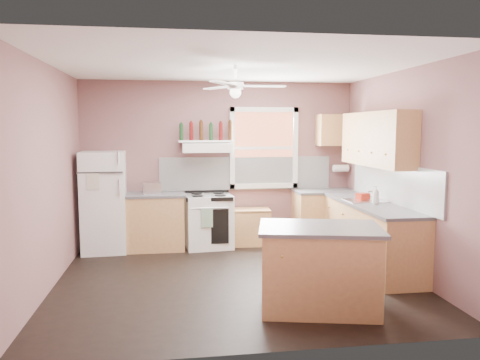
{
  "coord_description": "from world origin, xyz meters",
  "views": [
    {
      "loc": [
        -0.79,
        -5.78,
        1.93
      ],
      "look_at": [
        0.1,
        0.3,
        1.25
      ],
      "focal_mm": 35.0,
      "sensor_mm": 36.0,
      "label": 1
    }
  ],
  "objects": [
    {
      "name": "backsplash_back",
      "position": [
        0.45,
        1.99,
        1.18
      ],
      "size": [
        2.9,
        0.03,
        0.55
      ],
      "primitive_type": "cube",
      "color": "white",
      "rests_on": "wall_back"
    },
    {
      "name": "cart",
      "position": [
        0.51,
        1.75,
        0.3
      ],
      "size": [
        0.62,
        0.44,
        0.6
      ],
      "primitive_type": "cube",
      "rotation": [
        0.0,
        0.0,
        -0.06
      ],
      "color": "#AE7848",
      "rests_on": "floor"
    },
    {
      "name": "window_frame",
      "position": [
        0.75,
        1.96,
        1.6
      ],
      "size": [
        1.16,
        0.07,
        1.36
      ],
      "primitive_type": "cube",
      "color": "white",
      "rests_on": "wall_back"
    },
    {
      "name": "counter_left",
      "position": [
        -1.06,
        1.7,
        0.88
      ],
      "size": [
        0.92,
        0.62,
        0.04
      ],
      "primitive_type": "cube",
      "color": "#4A4A4D",
      "rests_on": "base_cabinet_left"
    },
    {
      "name": "counter_corner",
      "position": [
        1.75,
        1.7,
        0.88
      ],
      "size": [
        1.02,
        0.62,
        0.04
      ],
      "primitive_type": "cube",
      "color": "#4A4A4D",
      "rests_on": "base_cabinet_corner"
    },
    {
      "name": "ceiling_fan_hub",
      "position": [
        0.0,
        0.0,
        2.45
      ],
      "size": [
        0.2,
        0.2,
        0.08
      ],
      "primitive_type": "cylinder",
      "color": "white",
      "rests_on": "ceiling"
    },
    {
      "name": "soap_bottle",
      "position": [
        1.95,
        0.19,
        1.02
      ],
      "size": [
        0.13,
        0.13,
        0.25
      ],
      "primitive_type": "imported",
      "rotation": [
        0.0,
        0.0,
        4.27
      ],
      "color": "silver",
      "rests_on": "counter_right"
    },
    {
      "name": "toaster",
      "position": [
        -1.11,
        1.68,
        0.99
      ],
      "size": [
        0.31,
        0.22,
        0.18
      ],
      "primitive_type": "cube",
      "rotation": [
        0.0,
        0.0,
        0.22
      ],
      "color": "silver",
      "rests_on": "counter_left"
    },
    {
      "name": "wall_left",
      "position": [
        -2.27,
        0.0,
        1.35
      ],
      "size": [
        0.05,
        4.0,
        2.7
      ],
      "primitive_type": "cube",
      "color": "#795150",
      "rests_on": "ground"
    },
    {
      "name": "base_cabinet_right",
      "position": [
        1.95,
        0.3,
        0.43
      ],
      "size": [
        0.6,
        2.2,
        0.86
      ],
      "primitive_type": "cube",
      "color": "#AE7848",
      "rests_on": "floor"
    },
    {
      "name": "upper_cabinet_corner",
      "position": [
        1.95,
        1.83,
        1.9
      ],
      "size": [
        0.6,
        0.33,
        0.52
      ],
      "primitive_type": "cube",
      "color": "#AE7848",
      "rests_on": "wall_back"
    },
    {
      "name": "bottle_shelf",
      "position": [
        -0.23,
        1.87,
        1.72
      ],
      "size": [
        0.9,
        0.26,
        0.03
      ],
      "primitive_type": "cube",
      "color": "white",
      "rests_on": "range_hood"
    },
    {
      "name": "stove",
      "position": [
        -0.21,
        1.7,
        0.43
      ],
      "size": [
        0.78,
        0.7,
        0.86
      ],
      "primitive_type": "cube",
      "rotation": [
        0.0,
        0.0,
        0.09
      ],
      "color": "white",
      "rests_on": "floor"
    },
    {
      "name": "base_cabinet_left",
      "position": [
        -1.06,
        1.7,
        0.43
      ],
      "size": [
        0.9,
        0.6,
        0.86
      ],
      "primitive_type": "cube",
      "color": "#AE7848",
      "rests_on": "floor"
    },
    {
      "name": "upper_cabinet_right",
      "position": [
        2.08,
        0.5,
        1.78
      ],
      "size": [
        0.33,
        1.8,
        0.76
      ],
      "primitive_type": "cube",
      "color": "#AE7848",
      "rests_on": "wall_right"
    },
    {
      "name": "sink",
      "position": [
        1.94,
        0.5,
        0.9
      ],
      "size": [
        0.55,
        0.45,
        0.03
      ],
      "primitive_type": "cube",
      "color": "silver",
      "rests_on": "counter_right"
    },
    {
      "name": "island",
      "position": [
        0.75,
        -1.1,
        0.43
      ],
      "size": [
        1.34,
        1.0,
        0.86
      ],
      "primitive_type": "cube",
      "rotation": [
        0.0,
        0.0,
        -0.22
      ],
      "color": "#AE7848",
      "rests_on": "floor"
    },
    {
      "name": "wall_back",
      "position": [
        0.0,
        2.02,
        1.35
      ],
      "size": [
        4.5,
        0.05,
        2.7
      ],
      "primitive_type": "cube",
      "color": "#795150",
      "rests_on": "ground"
    },
    {
      "name": "ceiling",
      "position": [
        0.0,
        0.0,
        2.7
      ],
      "size": [
        4.5,
        4.5,
        0.0
      ],
      "primitive_type": "plane",
      "color": "white",
      "rests_on": "ground"
    },
    {
      "name": "wine_bottles",
      "position": [
        -0.22,
        1.87,
        1.88
      ],
      "size": [
        0.86,
        0.06,
        0.31
      ],
      "color": "#143819",
      "rests_on": "bottle_shelf"
    },
    {
      "name": "wall_right",
      "position": [
        2.27,
        0.0,
        1.35
      ],
      "size": [
        0.05,
        4.0,
        2.7
      ],
      "primitive_type": "cube",
      "color": "#795150",
      "rests_on": "ground"
    },
    {
      "name": "red_caddy",
      "position": [
        1.93,
        0.57,
        0.95
      ],
      "size": [
        0.21,
        0.18,
        0.1
      ],
      "primitive_type": "cube",
      "rotation": [
        0.0,
        0.0,
        0.39
      ],
      "color": "#AC210E",
      "rests_on": "counter_right"
    },
    {
      "name": "range_hood",
      "position": [
        -0.23,
        1.75,
        1.62
      ],
      "size": [
        0.78,
        0.5,
        0.14
      ],
      "primitive_type": "cube",
      "color": "white",
      "rests_on": "wall_back"
    },
    {
      "name": "faucet",
      "position": [
        2.1,
        0.5,
        0.97
      ],
      "size": [
        0.03,
        0.03,
        0.14
      ],
      "primitive_type": "cylinder",
      "color": "silver",
      "rests_on": "sink"
    },
    {
      "name": "island_top",
      "position": [
        0.75,
        -1.1,
        0.88
      ],
      "size": [
        1.42,
        1.09,
        0.04
      ],
      "primitive_type": "cube",
      "rotation": [
        0.0,
        0.0,
        -0.22
      ],
      "color": "#4A4A4D",
      "rests_on": "island"
    },
    {
      "name": "refrigerator",
      "position": [
        -1.85,
        1.66,
        0.79
      ],
      "size": [
        0.7,
        0.68,
        1.57
      ],
      "primitive_type": "cube",
      "rotation": [
        0.0,
        0.0,
        0.05
      ],
      "color": "white",
      "rests_on": "floor"
    },
    {
      "name": "base_cabinet_corner",
      "position": [
        1.75,
        1.7,
        0.43
      ],
      "size": [
        1.0,
        0.6,
        0.86
      ],
      "primitive_type": "cube",
      "color": "#AE7848",
      "rests_on": "floor"
    },
    {
      "name": "paper_towel",
      "position": [
        2.07,
        1.86,
        1.25
      ],
      "size": [
        0.26,
        0.12,
        0.12
      ],
      "primitive_type": "cylinder",
      "rotation": [
        0.0,
        1.57,
        0.0
      ],
      "color": "white",
      "rests_on": "wall_back"
    },
    {
      "name": "floor",
      "position": [
        0.0,
        0.0,
        0.0
      ],
      "size": [
        4.5,
        4.5,
        0.0
      ],
      "primitive_type": "plane",
      "color": "black",
      "rests_on": "ground"
    },
    {
      "name": "backsplash_right",
      "position": [
        2.23,
        0.3,
        1.18
      ],
      "size": [
        0.03,
        2.6,
        0.55
      ],
      "primitive_type": "cube",
      "color": "white",
      "rests_on": "wall_right"
    },
    {
      "name": "window_view",
      "position": [
        0.75,
        1.98,
        1.6
      ],
      "size": [
        1.0,
        0.02,
        1.2
      ],
      "primitive_type": "cube",
      "color": "brown",
      "rests_on": "wall_back"
    },
    {
      "name": "counter_right",
      "position": [
        1.94,
        0.3,
        0.88
      ],
      "size": [
        0.62,
        2.22,
        0.04
      ],
      "primitive_type": "cube",
      "color": "#4A4A4D",
      "rests_on": "base_cabinet_right"
    }
  ]
}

